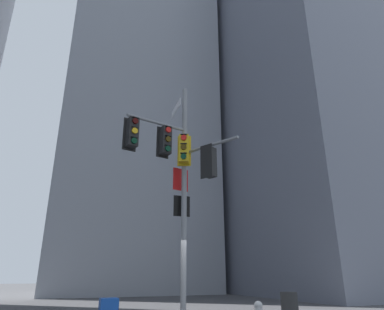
# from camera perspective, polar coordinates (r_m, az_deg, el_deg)

# --- Properties ---
(building_tower_right) EXTENTS (16.51, 16.51, 45.37)m
(building_tower_right) POSITION_cam_1_polar(r_m,az_deg,el_deg) (37.42, 19.45, 16.31)
(building_tower_right) COLOR slate
(building_tower_right) RESTS_ON ground
(building_mid_block) EXTENTS (13.50, 13.50, 53.91)m
(building_mid_block) POSITION_cam_1_polar(r_m,az_deg,el_deg) (41.14, -9.11, 19.04)
(building_mid_block) COLOR #9399A3
(building_mid_block) RESTS_ON ground
(signal_pole_assembly) EXTENTS (3.39, 2.71, 8.16)m
(signal_pole_assembly) POSITION_cam_1_polar(r_m,az_deg,el_deg) (11.58, -2.52, -1.45)
(signal_pole_assembly) COLOR gray
(signal_pole_assembly) RESTS_ON ground
(trash_bin) EXTENTS (0.54, 0.54, 0.90)m
(trash_bin) POSITION_cam_1_polar(r_m,az_deg,el_deg) (12.18, 16.18, -23.45)
(trash_bin) COLOR #2D2D2D
(trash_bin) RESTS_ON ground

